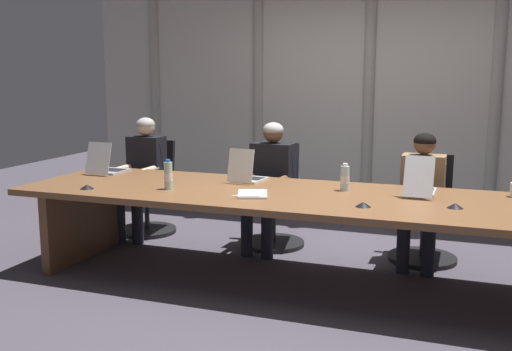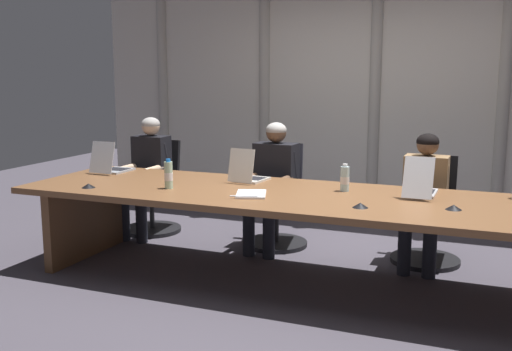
# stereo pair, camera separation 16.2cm
# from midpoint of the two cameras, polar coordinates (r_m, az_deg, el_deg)

# --- Properties ---
(ground_plane) EXTENTS (13.05, 13.05, 0.00)m
(ground_plane) POSITION_cam_midpoint_polar(r_m,az_deg,el_deg) (4.70, 6.96, -10.63)
(ground_plane) COLOR #47424C
(conference_table) EXTENTS (4.82, 1.24, 0.73)m
(conference_table) POSITION_cam_midpoint_polar(r_m,az_deg,el_deg) (4.53, 7.12, -3.46)
(conference_table) COLOR brown
(conference_table) RESTS_ON ground_plane
(curtain_backdrop) EXTENTS (6.52, 0.17, 2.92)m
(curtain_backdrop) POSITION_cam_midpoint_polar(r_m,az_deg,el_deg) (6.47, 12.12, 8.08)
(curtain_backdrop) COLOR beige
(curtain_backdrop) RESTS_ON ground_plane
(laptop_left_end) EXTENTS (0.25, 0.40, 0.30)m
(laptop_left_end) POSITION_cam_midpoint_polar(r_m,az_deg,el_deg) (5.64, -13.01, 0.88)
(laptop_left_end) COLOR #A8ADB7
(laptop_left_end) RESTS_ON conference_table
(laptop_left_mid) EXTENTS (0.27, 0.39, 0.30)m
(laptop_left_mid) POSITION_cam_midpoint_polar(r_m,az_deg,el_deg) (5.02, 0.18, 0.04)
(laptop_left_mid) COLOR beige
(laptop_left_mid) RESTS_ON conference_table
(laptop_center) EXTENTS (0.22, 0.47, 0.31)m
(laptop_center) POSITION_cam_midpoint_polar(r_m,az_deg,el_deg) (4.65, 16.59, -1.15)
(laptop_center) COLOR #BCBCC1
(laptop_center) RESTS_ON conference_table
(office_chair_left_end) EXTENTS (0.60, 0.60, 0.94)m
(office_chair_left_end) POSITION_cam_midpoint_polar(r_m,az_deg,el_deg) (6.27, -9.13, -2.05)
(office_chair_left_end) COLOR black
(office_chair_left_end) RESTS_ON ground_plane
(office_chair_left_mid) EXTENTS (0.60, 0.61, 0.97)m
(office_chair_left_mid) POSITION_cam_midpoint_polar(r_m,az_deg,el_deg) (5.70, 2.89, -3.07)
(office_chair_left_mid) COLOR #2D2D38
(office_chair_left_mid) RESTS_ON ground_plane
(office_chair_center) EXTENTS (0.60, 0.60, 0.92)m
(office_chair_center) POSITION_cam_midpoint_polar(r_m,az_deg,el_deg) (5.42, 17.06, -4.31)
(office_chair_center) COLOR black
(office_chair_center) RESTS_ON ground_plane
(person_left_end) EXTENTS (0.36, 0.55, 1.20)m
(person_left_end) POSITION_cam_midpoint_polar(r_m,az_deg,el_deg) (6.06, -9.73, 0.59)
(person_left_end) COLOR black
(person_left_end) RESTS_ON ground_plane
(person_left_mid) EXTENTS (0.43, 0.56, 1.19)m
(person_left_mid) POSITION_cam_midpoint_polar(r_m,az_deg,el_deg) (5.49, 2.43, -0.24)
(person_left_mid) COLOR black
(person_left_mid) RESTS_ON ground_plane
(person_center) EXTENTS (0.38, 0.55, 1.14)m
(person_center) POSITION_cam_midpoint_polar(r_m,az_deg,el_deg) (5.20, 16.80, -1.56)
(person_center) COLOR olive
(person_center) RESTS_ON ground_plane
(water_bottle_primary) EXTENTS (0.07, 0.07, 0.24)m
(water_bottle_primary) POSITION_cam_midpoint_polar(r_m,az_deg,el_deg) (4.75, -7.49, 0.03)
(water_bottle_primary) COLOR #ADD1B2
(water_bottle_primary) RESTS_ON conference_table
(water_bottle_secondary) EXTENTS (0.07, 0.07, 0.22)m
(water_bottle_secondary) POSITION_cam_midpoint_polar(r_m,az_deg,el_deg) (4.68, 9.57, -0.33)
(water_bottle_secondary) COLOR silver
(water_bottle_secondary) RESTS_ON conference_table
(conference_mic_left_side) EXTENTS (0.11, 0.11, 0.03)m
(conference_mic_left_side) POSITION_cam_midpoint_polar(r_m,az_deg,el_deg) (4.93, -15.00, -0.95)
(conference_mic_left_side) COLOR black
(conference_mic_left_side) RESTS_ON conference_table
(conference_mic_middle) EXTENTS (0.11, 0.11, 0.03)m
(conference_mic_middle) POSITION_cam_midpoint_polar(r_m,az_deg,el_deg) (4.25, 19.61, -2.91)
(conference_mic_middle) COLOR black
(conference_mic_middle) RESTS_ON conference_table
(conference_mic_right_side) EXTENTS (0.11, 0.11, 0.03)m
(conference_mic_right_side) POSITION_cam_midpoint_polar(r_m,az_deg,el_deg) (4.14, 11.16, -2.84)
(conference_mic_right_side) COLOR black
(conference_mic_right_side) RESTS_ON conference_table
(spiral_notepad) EXTENTS (0.31, 0.36, 0.03)m
(spiral_notepad) POSITION_cam_midpoint_polar(r_m,az_deg,el_deg) (4.47, 0.55, -1.82)
(spiral_notepad) COLOR silver
(spiral_notepad) RESTS_ON conference_table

